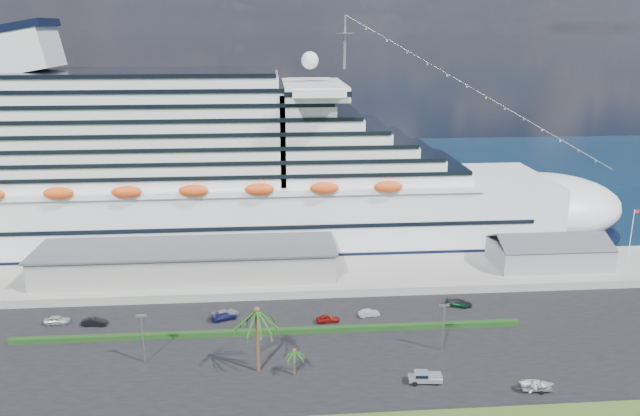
{
  "coord_description": "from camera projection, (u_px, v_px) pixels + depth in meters",
  "views": [
    {
      "loc": [
        -7.35,
        -82.04,
        51.16
      ],
      "look_at": [
        1.61,
        30.0,
        18.61
      ],
      "focal_mm": 35.0,
      "sensor_mm": 36.0,
      "label": 1
    }
  ],
  "objects": [
    {
      "name": "cruise_ship",
      "position": [
        212.0,
        178.0,
        148.33
      ],
      "size": [
        191.0,
        38.0,
        54.0
      ],
      "color": "silver",
      "rests_on": "ground"
    },
    {
      "name": "asphalt_lot",
      "position": [
        319.0,
        347.0,
        103.86
      ],
      "size": [
        140.0,
        38.0,
        0.12
      ],
      "primitive_type": "cube",
      "color": "black",
      "rests_on": "ground"
    },
    {
      "name": "ground",
      "position": [
        325.0,
        383.0,
        93.34
      ],
      "size": [
        420.0,
        420.0,
        0.0
      ],
      "primitive_type": "plane",
      "color": "#34521B",
      "rests_on": "ground"
    },
    {
      "name": "boat_trailer",
      "position": [
        537.0,
        385.0,
        90.63
      ],
      "size": [
        5.72,
        3.88,
        1.62
      ],
      "color": "gray",
      "rests_on": "asphalt_lot"
    },
    {
      "name": "hedge",
      "position": [
        271.0,
        332.0,
        107.89
      ],
      "size": [
        88.0,
        1.1,
        0.9
      ],
      "primitive_type": "cube",
      "color": "black",
      "rests_on": "asphalt_lot"
    },
    {
      "name": "parked_car_0",
      "position": [
        57.0,
        320.0,
        111.48
      ],
      "size": [
        4.43,
        1.79,
        1.51
      ],
      "primitive_type": "imported",
      "rotation": [
        0.0,
        0.0,
        1.57
      ],
      "color": "#B2B2B4",
      "rests_on": "asphalt_lot"
    },
    {
      "name": "parked_car_4",
      "position": [
        328.0,
        319.0,
        112.12
      ],
      "size": [
        4.34,
        2.14,
        1.43
      ],
      "primitive_type": "imported",
      "rotation": [
        0.0,
        0.0,
        1.68
      ],
      "color": "maroon",
      "rests_on": "asphalt_lot"
    },
    {
      "name": "parked_car_7",
      "position": [
        459.0,
        303.0,
        118.66
      ],
      "size": [
        5.03,
        2.75,
        1.38
      ],
      "primitive_type": "imported",
      "rotation": [
        0.0,
        0.0,
        1.39
      ],
      "color": "black",
      "rests_on": "asphalt_lot"
    },
    {
      "name": "wharf",
      "position": [
        309.0,
        276.0,
        131.39
      ],
      "size": [
        240.0,
        20.0,
        1.8
      ],
      "primitive_type": "cube",
      "color": "gray",
      "rests_on": "ground"
    },
    {
      "name": "parked_car_5",
      "position": [
        369.0,
        313.0,
        114.46
      ],
      "size": [
        4.04,
        1.96,
        1.28
      ],
      "primitive_type": "imported",
      "rotation": [
        0.0,
        0.0,
        1.73
      ],
      "color": "#B8BBC0",
      "rests_on": "asphalt_lot"
    },
    {
      "name": "lamp_post_left",
      "position": [
        143.0,
        333.0,
        97.37
      ],
      "size": [
        1.6,
        0.35,
        8.27
      ],
      "color": "gray",
      "rests_on": "asphalt_lot"
    },
    {
      "name": "lamp_post_right",
      "position": [
        444.0,
        322.0,
        101.05
      ],
      "size": [
        1.6,
        0.35,
        8.27
      ],
      "color": "gray",
      "rests_on": "asphalt_lot"
    },
    {
      "name": "parked_car_3",
      "position": [
        224.0,
        316.0,
        113.04
      ],
      "size": [
        4.97,
        3.34,
        1.34
      ],
      "primitive_type": "imported",
      "rotation": [
        0.0,
        0.0,
        1.92
      ],
      "color": "#15184B",
      "rests_on": "asphalt_lot"
    },
    {
      "name": "port_shed",
      "position": [
        549.0,
        253.0,
        134.4
      ],
      "size": [
        24.0,
        12.31,
        7.37
      ],
      "color": "gray",
      "rests_on": "wharf"
    },
    {
      "name": "palm_tall",
      "position": [
        257.0,
        317.0,
        93.85
      ],
      "size": [
        8.82,
        8.82,
        11.13
      ],
      "color": "#47301E",
      "rests_on": "ground"
    },
    {
      "name": "terminal_building",
      "position": [
        188.0,
        261.0,
        128.34
      ],
      "size": [
        61.0,
        15.0,
        6.3
      ],
      "color": "gray",
      "rests_on": "wharf"
    },
    {
      "name": "flagpole",
      "position": [
        631.0,
        234.0,
        134.71
      ],
      "size": [
        1.08,
        0.16,
        12.0
      ],
      "color": "silver",
      "rests_on": "wharf"
    },
    {
      "name": "parked_car_6",
      "position": [
        457.0,
        303.0,
        118.6
      ],
      "size": [
        4.84,
        3.43,
        1.23
      ],
      "primitive_type": "imported",
      "rotation": [
        0.0,
        0.0,
        1.22
      ],
      "color": "#0D361F",
      "rests_on": "asphalt_lot"
    },
    {
      "name": "parked_car_1",
      "position": [
        95.0,
        322.0,
        110.88
      ],
      "size": [
        4.5,
        1.85,
        1.45
      ],
      "primitive_type": "imported",
      "rotation": [
        0.0,
        0.0,
        1.5
      ],
      "color": "black",
      "rests_on": "asphalt_lot"
    },
    {
      "name": "parked_car_2",
      "position": [
        225.0,
        314.0,
        113.91
      ],
      "size": [
        5.71,
        4.32,
        1.44
      ],
      "primitive_type": "imported",
      "rotation": [
        0.0,
        0.0,
        2.0
      ],
      "color": "gray",
      "rests_on": "asphalt_lot"
    },
    {
      "name": "pickup_truck",
      "position": [
        425.0,
        377.0,
        92.93
      ],
      "size": [
        5.23,
        2.33,
        1.79
      ],
      "color": "black",
      "rests_on": "asphalt_lot"
    },
    {
      "name": "water",
      "position": [
        293.0,
        180.0,
        217.81
      ],
      "size": [
        420.0,
        160.0,
        0.02
      ],
      "primitive_type": "cube",
      "color": "black",
      "rests_on": "ground"
    },
    {
      "name": "palm_short",
      "position": [
        294.0,
        354.0,
        94.37
      ],
      "size": [
        3.53,
        3.53,
        4.56
      ],
      "color": "#47301E",
      "rests_on": "ground"
    }
  ]
}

